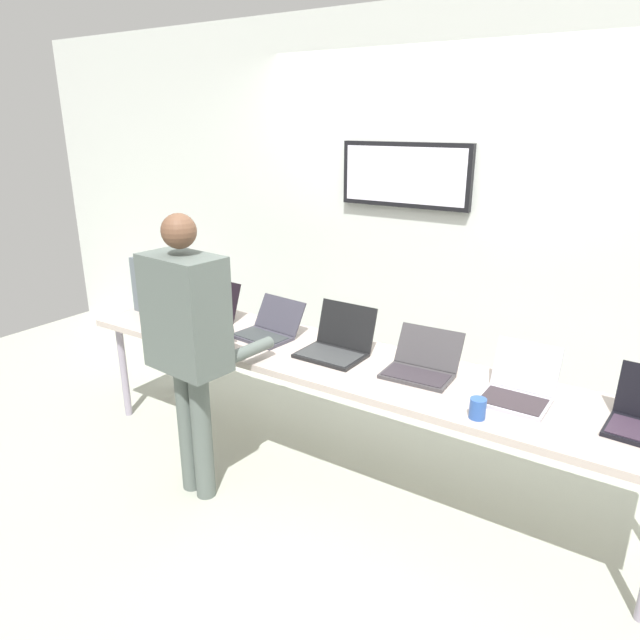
# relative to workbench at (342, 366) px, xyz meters

# --- Properties ---
(ground) EXTENTS (8.00, 8.00, 0.04)m
(ground) POSITION_rel_workbench_xyz_m (0.00, 0.00, -0.72)
(ground) COLOR #A2A697
(back_wall) EXTENTS (8.00, 0.11, 2.77)m
(back_wall) POSITION_rel_workbench_xyz_m (-0.00, 1.13, 0.69)
(back_wall) COLOR silver
(back_wall) RESTS_ON ground
(workbench) EXTENTS (3.53, 0.70, 0.74)m
(workbench) POSITION_rel_workbench_xyz_m (0.00, 0.00, 0.00)
(workbench) COLOR #B4A59B
(workbench) RESTS_ON ground
(equipment_box) EXTENTS (0.36, 0.34, 0.39)m
(equipment_box) POSITION_rel_workbench_xyz_m (-1.54, 0.10, 0.24)
(equipment_box) COLOR #565F66
(equipment_box) RESTS_ON workbench
(laptop_station_0) EXTENTS (0.39, 0.37, 0.26)m
(laptop_station_0) POSITION_rel_workbench_xyz_m (-1.11, 0.06, 0.10)
(laptop_station_0) COLOR black
(laptop_station_0) RESTS_ON workbench
(laptop_station_1) EXTENTS (0.39, 0.38, 0.22)m
(laptop_station_1) POSITION_rel_workbench_xyz_m (-0.58, 0.06, 0.10)
(laptop_station_1) COLOR #373641
(laptop_station_1) RESTS_ON workbench
(laptop_station_2) EXTENTS (0.38, 0.35, 0.27)m
(laptop_station_2) POSITION_rel_workbench_xyz_m (-0.07, 0.05, 0.11)
(laptop_station_2) COLOR black
(laptop_station_2) RESTS_ON workbench
(laptop_station_3) EXTENTS (0.38, 0.36, 0.22)m
(laptop_station_3) POSITION_rel_workbench_xyz_m (0.46, 0.06, 0.10)
(laptop_station_3) COLOR #393739
(laptop_station_3) RESTS_ON workbench
(laptop_station_4) EXTENTS (0.32, 0.34, 0.26)m
(laptop_station_4) POSITION_rel_workbench_xyz_m (0.98, 0.05, 0.10)
(laptop_station_4) COLOR #B0ADB8
(laptop_station_4) RESTS_ON workbench
(person) EXTENTS (0.47, 0.62, 1.61)m
(person) POSITION_rel_workbench_xyz_m (-0.58, -0.62, 0.27)
(person) COLOR #525C57
(person) RESTS_ON ground
(coffee_mug) EXTENTS (0.08, 0.08, 0.10)m
(coffee_mug) POSITION_rel_workbench_xyz_m (0.88, -0.25, 0.09)
(coffee_mug) COLOR #2B51A1
(coffee_mug) RESTS_ON workbench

